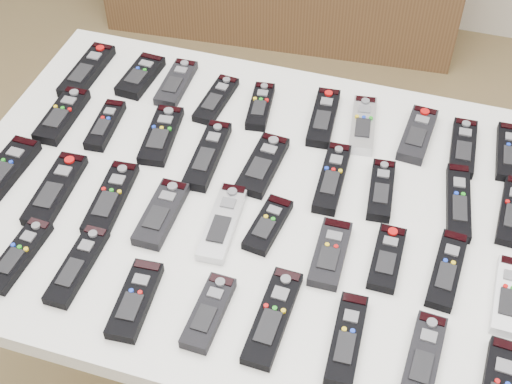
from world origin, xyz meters
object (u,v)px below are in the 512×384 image
(remote_22, at_px, (161,214))
(remote_23, at_px, (223,222))
(remote_11, at_px, (105,125))
(remote_20, at_px, (55,189))
(remote_33, at_px, (209,312))
(remote_36, at_px, (423,358))
(table, at_px, (256,217))
(remote_4, at_px, (260,106))
(remote_24, at_px, (268,225))
(remote_7, at_px, (417,135))
(remote_34, at_px, (273,317))
(remote_12, at_px, (161,135))
(remote_31, at_px, (77,265))
(remote_27, at_px, (447,270))
(remote_6, at_px, (363,125))
(remote_10, at_px, (62,116))
(remote_15, at_px, (332,178))
(remote_14, at_px, (263,165))
(remote_28, at_px, (507,295))
(remote_9, at_px, (511,152))
(remote_2, at_px, (176,83))
(remote_0, at_px, (87,71))
(remote_19, at_px, (7,169))
(remote_25, at_px, (330,253))
(remote_32, at_px, (135,300))
(remote_17, at_px, (458,202))
(remote_5, at_px, (323,117))
(remote_30, at_px, (19,255))
(remote_3, at_px, (216,100))
(remote_8, at_px, (463,148))
(remote_13, at_px, (208,155))
(remote_18, at_px, (512,211))
(remote_21, at_px, (111,198))
(remote_26, at_px, (387,258))
(remote_1, at_px, (141,76))
(remote_16, at_px, (381,190))

(remote_22, xyz_separation_m, remote_23, (0.12, 0.02, -0.00))
(remote_11, bearing_deg, remote_20, -98.25)
(remote_33, relative_size, remote_36, 0.90)
(table, distance_m, remote_4, 0.29)
(remote_24, bearing_deg, remote_7, 62.30)
(remote_34, bearing_deg, remote_12, 135.43)
(remote_22, height_order, remote_31, remote_22)
(remote_7, relative_size, remote_27, 0.95)
(remote_6, bearing_deg, remote_10, -173.02)
(remote_15, xyz_separation_m, remote_33, (-0.13, -0.39, -0.00))
(remote_14, relative_size, remote_28, 1.03)
(remote_11, bearing_deg, remote_9, 6.47)
(table, xyz_separation_m, remote_2, (-0.29, 0.29, 0.07))
(remote_0, height_order, remote_19, same)
(remote_12, bearing_deg, remote_25, -33.50)
(remote_32, bearing_deg, remote_17, 33.89)
(remote_5, bearing_deg, remote_4, 177.13)
(remote_2, relative_size, remote_23, 0.84)
(remote_0, relative_size, remote_5, 1.09)
(remote_15, relative_size, remote_19, 1.08)
(remote_30, distance_m, remote_34, 0.49)
(remote_3, bearing_deg, remote_8, 4.82)
(remote_19, bearing_deg, remote_25, 0.53)
(table, bearing_deg, remote_28, -11.43)
(remote_4, distance_m, remote_19, 0.57)
(remote_13, relative_size, remote_32, 1.21)
(remote_18, relative_size, remote_27, 1.02)
(remote_20, relative_size, remote_24, 1.40)
(remote_15, bearing_deg, remote_9, 26.22)
(remote_9, relative_size, remote_23, 0.88)
(remote_12, xyz_separation_m, remote_25, (0.43, -0.21, 0.00))
(table, height_order, remote_33, remote_33)
(remote_8, bearing_deg, remote_17, -89.69)
(remote_20, bearing_deg, remote_10, 111.18)
(remote_21, height_order, remote_28, same)
(remote_22, xyz_separation_m, remote_33, (0.17, -0.19, -0.00))
(remote_33, bearing_deg, remote_23, 103.91)
(remote_21, distance_m, remote_26, 0.56)
(table, distance_m, remote_17, 0.41)
(remote_13, relative_size, remote_14, 1.14)
(remote_18, distance_m, remote_33, 0.64)
(remote_1, height_order, remote_2, remote_1)
(remote_10, height_order, remote_31, remote_10)
(remote_16, bearing_deg, remote_20, -168.68)
(remote_8, distance_m, remote_36, 0.54)
(remote_15, bearing_deg, remote_26, -52.23)
(remote_14, distance_m, remote_36, 0.53)
(remote_26, bearing_deg, remote_34, -132.11)
(remote_30, bearing_deg, remote_14, 47.56)
(remote_25, distance_m, remote_27, 0.22)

